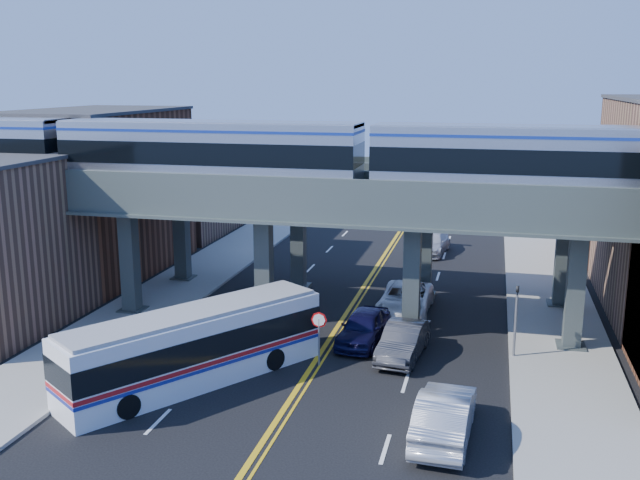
% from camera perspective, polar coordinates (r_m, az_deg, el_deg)
% --- Properties ---
extents(ground, '(120.00, 120.00, 0.00)m').
position_cam_1_polar(ground, '(31.43, -1.95, -11.99)').
color(ground, black).
rests_on(ground, ground).
extents(sidewalk_west, '(5.00, 70.00, 0.16)m').
position_cam_1_polar(sidewalk_west, '(44.12, -12.94, -4.83)').
color(sidewalk_west, gray).
rests_on(sidewalk_west, ground).
extents(sidewalk_east, '(5.00, 70.00, 0.16)m').
position_cam_1_polar(sidewalk_east, '(39.85, 18.42, -7.08)').
color(sidewalk_east, gray).
rests_on(sidewalk_east, ground).
extents(building_west_b, '(8.00, 14.00, 11.00)m').
position_cam_1_polar(building_west_b, '(51.37, -17.27, 3.60)').
color(building_west_b, brown).
rests_on(building_west_b, ground).
extents(building_west_c, '(8.00, 10.00, 8.00)m').
position_cam_1_polar(building_west_c, '(62.95, -11.15, 4.13)').
color(building_west_c, brown).
rests_on(building_west_c, ground).
extents(building_east_c, '(8.00, 10.00, 9.00)m').
position_cam_1_polar(building_east_c, '(58.12, 24.21, 3.05)').
color(building_east_c, brown).
rests_on(building_east_c, ground).
extents(elevated_viaduct_near, '(52.00, 3.60, 7.40)m').
position_cam_1_polar(elevated_viaduct_near, '(36.92, 1.32, 2.32)').
color(elevated_viaduct_near, '#384141').
rests_on(elevated_viaduct_near, ground).
extents(elevated_viaduct_far, '(52.00, 3.60, 7.40)m').
position_cam_1_polar(elevated_viaduct_far, '(43.69, 3.30, 3.93)').
color(elevated_viaduct_far, '#384141').
rests_on(elevated_viaduct_far, ground).
extents(transit_train, '(50.08, 3.14, 3.67)m').
position_cam_1_polar(transit_train, '(38.58, -8.82, 6.99)').
color(transit_train, black).
rests_on(transit_train, elevated_viaduct_near).
extents(stop_sign, '(0.76, 0.09, 2.63)m').
position_cam_1_polar(stop_sign, '(33.37, -0.08, -7.20)').
color(stop_sign, slate).
rests_on(stop_sign, ground).
extents(traffic_signal, '(0.15, 0.18, 4.10)m').
position_cam_1_polar(traffic_signal, '(35.21, 15.42, -5.67)').
color(traffic_signal, slate).
rests_on(traffic_signal, ground).
extents(transit_bus, '(9.23, 11.64, 3.16)m').
position_cam_1_polar(transit_bus, '(32.17, -9.97, -8.44)').
color(transit_bus, white).
rests_on(transit_bus, ground).
extents(car_lane_a, '(2.45, 5.15, 1.70)m').
position_cam_1_polar(car_lane_a, '(36.51, 3.51, -6.96)').
color(car_lane_a, '#0F0E34').
rests_on(car_lane_a, ground).
extents(car_lane_b, '(2.23, 5.13, 1.64)m').
position_cam_1_polar(car_lane_b, '(34.90, 6.68, -8.03)').
color(car_lane_b, '#303033').
rests_on(car_lane_b, ground).
extents(car_lane_c, '(2.87, 6.09, 1.68)m').
position_cam_1_polar(car_lane_c, '(41.15, 6.82, -4.75)').
color(car_lane_c, white).
rests_on(car_lane_c, ground).
extents(car_lane_d, '(2.84, 5.70, 1.59)m').
position_cam_1_polar(car_lane_d, '(55.72, 8.93, -0.23)').
color(car_lane_d, silver).
rests_on(car_lane_d, ground).
extents(car_parked_curb, '(2.22, 5.65, 1.83)m').
position_cam_1_polar(car_parked_curb, '(27.71, 9.93, -13.64)').
color(car_parked_curb, '#AFAFB4').
rests_on(car_parked_curb, ground).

